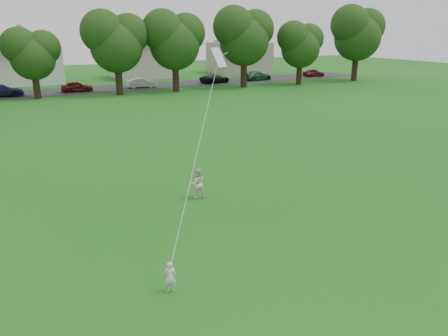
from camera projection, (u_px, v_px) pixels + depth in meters
ground at (187, 270)px, 13.12m from camera, size 160.00×160.00×0.00m
street at (35, 93)px, 48.34m from camera, size 90.00×7.00×0.01m
toddler at (170, 277)px, 11.90m from camera, size 0.39×0.31×0.93m
older_boy at (197, 183)px, 18.47m from camera, size 0.71×0.59×1.32m
kite at (199, 143)px, 14.69m from camera, size 2.83×3.47×9.30m
tree_row at (51, 34)px, 42.46m from camera, size 84.27×9.51×11.52m
parked_cars at (67, 87)px, 48.78m from camera, size 72.95×2.31×1.27m
house_row at (12, 47)px, 54.83m from camera, size 76.48×13.08×9.64m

